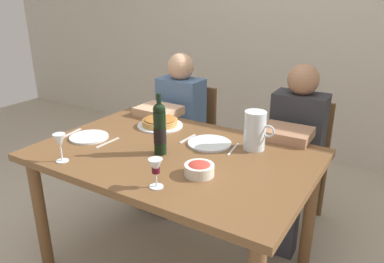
% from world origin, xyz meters
% --- Properties ---
extents(ground_plane, '(8.00, 8.00, 0.00)m').
position_xyz_m(ground_plane, '(0.00, 0.00, 0.00)').
color(ground_plane, '#B2A893').
extents(back_wall, '(8.00, 0.10, 2.80)m').
position_xyz_m(back_wall, '(0.00, 2.07, 1.40)').
color(back_wall, beige).
rests_on(back_wall, ground).
extents(dining_table, '(1.50, 1.00, 0.76)m').
position_xyz_m(dining_table, '(0.00, 0.00, 0.67)').
color(dining_table, brown).
rests_on(dining_table, ground).
extents(wine_bottle, '(0.07, 0.07, 0.34)m').
position_xyz_m(wine_bottle, '(-0.05, -0.06, 0.90)').
color(wine_bottle, black).
rests_on(wine_bottle, dining_table).
extents(water_pitcher, '(0.17, 0.12, 0.22)m').
position_xyz_m(water_pitcher, '(0.36, 0.27, 0.86)').
color(water_pitcher, silver).
rests_on(water_pitcher, dining_table).
extents(baked_tart, '(0.30, 0.30, 0.06)m').
position_xyz_m(baked_tart, '(-0.31, 0.29, 0.79)').
color(baked_tart, silver).
rests_on(baked_tart, dining_table).
extents(salad_bowl, '(0.14, 0.14, 0.07)m').
position_xyz_m(salad_bowl, '(0.26, -0.17, 0.79)').
color(salad_bowl, silver).
rests_on(salad_bowl, dining_table).
extents(wine_glass_left_diner, '(0.07, 0.07, 0.14)m').
position_xyz_m(wine_glass_left_diner, '(0.15, -0.37, 0.86)').
color(wine_glass_left_diner, silver).
rests_on(wine_glass_left_diner, dining_table).
extents(wine_glass_right_diner, '(0.06, 0.06, 0.15)m').
position_xyz_m(wine_glass_right_diner, '(-0.42, -0.41, 0.87)').
color(wine_glass_right_diner, silver).
rests_on(wine_glass_right_diner, dining_table).
extents(dinner_plate_left_setting, '(0.23, 0.23, 0.01)m').
position_xyz_m(dinner_plate_left_setting, '(-0.55, -0.10, 0.77)').
color(dinner_plate_left_setting, silver).
rests_on(dinner_plate_left_setting, dining_table).
extents(dinner_plate_right_setting, '(0.25, 0.25, 0.01)m').
position_xyz_m(dinner_plate_right_setting, '(0.11, 0.19, 0.77)').
color(dinner_plate_right_setting, silver).
rests_on(dinner_plate_right_setting, dining_table).
extents(fork_left_setting, '(0.04, 0.16, 0.00)m').
position_xyz_m(fork_left_setting, '(-0.70, -0.10, 0.76)').
color(fork_left_setting, silver).
rests_on(fork_left_setting, dining_table).
extents(knife_left_setting, '(0.01, 0.18, 0.00)m').
position_xyz_m(knife_left_setting, '(-0.40, -0.10, 0.76)').
color(knife_left_setting, silver).
rests_on(knife_left_setting, dining_table).
extents(knife_right_setting, '(0.03, 0.18, 0.00)m').
position_xyz_m(knife_right_setting, '(0.26, 0.19, 0.76)').
color(knife_right_setting, silver).
rests_on(knife_right_setting, dining_table).
extents(spoon_right_setting, '(0.02, 0.16, 0.00)m').
position_xyz_m(spoon_right_setting, '(-0.04, 0.19, 0.76)').
color(spoon_right_setting, silver).
rests_on(spoon_right_setting, dining_table).
extents(chair_left, '(0.41, 0.41, 0.87)m').
position_xyz_m(chair_left, '(-0.45, 0.88, 0.50)').
color(chair_left, brown).
rests_on(chair_left, ground).
extents(diner_left, '(0.34, 0.51, 1.16)m').
position_xyz_m(diner_left, '(-0.45, 0.64, 0.62)').
color(diner_left, '#4C6B93').
rests_on(diner_left, ground).
extents(chair_right, '(0.41, 0.41, 0.87)m').
position_xyz_m(chair_right, '(0.45, 0.92, 0.50)').
color(chair_right, brown).
rests_on(chair_right, ground).
extents(diner_right, '(0.35, 0.51, 1.16)m').
position_xyz_m(diner_right, '(0.45, 0.68, 0.62)').
color(diner_right, '#2D2D33').
rests_on(diner_right, ground).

